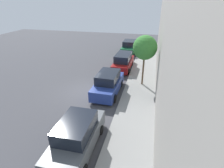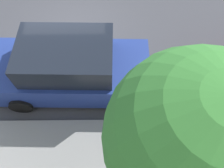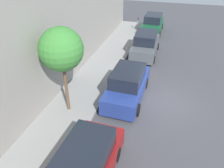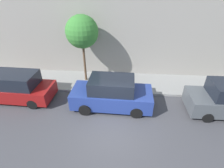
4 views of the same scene
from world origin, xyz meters
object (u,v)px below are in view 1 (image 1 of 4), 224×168
(parked_minivan_fourth, at_px, (123,62))
(street_tree, at_px, (145,48))
(parked_suv_fifth, at_px, (129,47))
(parked_suv_third, at_px, (108,84))
(parked_suv_second, at_px, (77,136))

(parked_minivan_fourth, xyz_separation_m, street_tree, (2.64, -4.07, 2.89))
(parked_minivan_fourth, relative_size, parked_suv_fifth, 1.03)
(parked_minivan_fourth, bearing_deg, parked_suv_fifth, 92.39)
(parked_minivan_fourth, xyz_separation_m, parked_suv_fifth, (-0.29, 6.93, 0.01))
(parked_minivan_fourth, distance_m, parked_suv_fifth, 6.94)
(parked_suv_fifth, height_order, street_tree, street_tree)
(parked_suv_third, bearing_deg, parked_suv_fifth, 90.05)
(parked_suv_second, bearing_deg, parked_suv_fifth, 89.94)
(parked_suv_second, xyz_separation_m, parked_minivan_fourth, (0.31, 13.20, -0.01))
(parked_minivan_fourth, bearing_deg, street_tree, -57.01)
(parked_suv_second, height_order, parked_suv_third, same)
(parked_suv_third, relative_size, street_tree, 1.01)
(parked_suv_third, relative_size, parked_minivan_fourth, 0.98)
(parked_suv_third, height_order, street_tree, street_tree)
(parked_suv_third, bearing_deg, parked_suv_second, -90.28)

